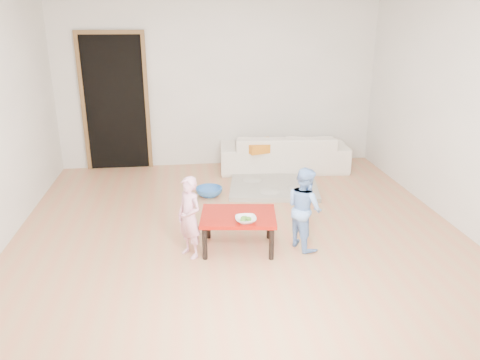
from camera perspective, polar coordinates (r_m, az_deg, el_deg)
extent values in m
cube|color=tan|center=(5.43, -0.26, -5.77)|extent=(5.00, 5.00, 0.01)
cube|color=beige|center=(7.47, -2.61, 11.64)|extent=(5.00, 0.02, 2.60)
cube|color=beige|center=(5.86, 25.02, 7.67)|extent=(0.02, 5.00, 2.60)
imported|color=silver|center=(7.38, 5.33, 3.45)|extent=(2.03, 0.92, 0.58)
cube|color=orange|center=(7.11, 2.53, 4.20)|extent=(0.60, 0.57, 0.13)
imported|color=white|center=(4.63, 0.71, -4.86)|extent=(0.21, 0.21, 0.05)
imported|color=pink|center=(4.68, -6.19, -4.56)|extent=(0.35, 0.37, 0.84)
imported|color=#64A0E9|center=(4.88, 7.86, -3.40)|extent=(0.46, 0.52, 0.87)
imported|color=#326EBD|center=(6.35, -3.78, -1.43)|extent=(0.36, 0.36, 0.11)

